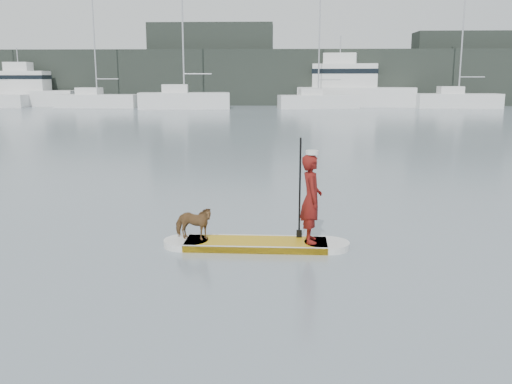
{
  "coord_description": "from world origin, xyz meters",
  "views": [
    {
      "loc": [
        -2.15,
        -12.61,
        2.95
      ],
      "look_at": [
        -2.55,
        -2.91,
        1.0
      ],
      "focal_mm": 40.0,
      "sensor_mm": 36.0,
      "label": 1
    }
  ],
  "objects_px": {
    "sailboat_b": "(97,99)",
    "motor_yacht_b": "(29,90)",
    "sailboat_c": "(184,99)",
    "paddler": "(311,199)",
    "sailboat_e": "(457,100)",
    "paddleboard": "(256,244)",
    "motor_yacht_a": "(352,87)",
    "sailboat_d": "(317,100)",
    "dog": "(193,223)"
  },
  "relations": [
    {
      "from": "sailboat_b",
      "to": "motor_yacht_b",
      "type": "xyz_separation_m",
      "value": [
        -8.28,
        3.15,
        0.86
      ]
    },
    {
      "from": "sailboat_c",
      "to": "paddler",
      "type": "bearing_deg",
      "value": -84.63
    },
    {
      "from": "sailboat_c",
      "to": "sailboat_e",
      "type": "bearing_deg",
      "value": -1.66
    },
    {
      "from": "paddleboard",
      "to": "motor_yacht_a",
      "type": "height_order",
      "value": "motor_yacht_a"
    },
    {
      "from": "motor_yacht_b",
      "to": "sailboat_b",
      "type": "bearing_deg",
      "value": -20.83
    },
    {
      "from": "sailboat_d",
      "to": "dog",
      "type": "bearing_deg",
      "value": -105.3
    },
    {
      "from": "paddleboard",
      "to": "dog",
      "type": "relative_size",
      "value": 4.57
    },
    {
      "from": "paddleboard",
      "to": "sailboat_d",
      "type": "relative_size",
      "value": 0.29
    },
    {
      "from": "sailboat_d",
      "to": "motor_yacht_a",
      "type": "distance_m",
      "value": 5.96
    },
    {
      "from": "sailboat_c",
      "to": "sailboat_d",
      "type": "xyz_separation_m",
      "value": [
        13.09,
        1.4,
        -0.1
      ]
    },
    {
      "from": "sailboat_c",
      "to": "sailboat_d",
      "type": "relative_size",
      "value": 1.09
    },
    {
      "from": "paddleboard",
      "to": "paddler",
      "type": "relative_size",
      "value": 2.13
    },
    {
      "from": "paddleboard",
      "to": "motor_yacht_a",
      "type": "bearing_deg",
      "value": 82.5
    },
    {
      "from": "sailboat_c",
      "to": "sailboat_e",
      "type": "distance_m",
      "value": 27.18
    },
    {
      "from": "sailboat_c",
      "to": "motor_yacht_b",
      "type": "height_order",
      "value": "sailboat_c"
    },
    {
      "from": "paddler",
      "to": "sailboat_b",
      "type": "xyz_separation_m",
      "value": [
        -19.01,
        47.73,
        -0.05
      ]
    },
    {
      "from": "paddler",
      "to": "motor_yacht_b",
      "type": "xyz_separation_m",
      "value": [
        -27.3,
        50.88,
        0.81
      ]
    },
    {
      "from": "sailboat_e",
      "to": "sailboat_d",
      "type": "bearing_deg",
      "value": -175.47
    },
    {
      "from": "paddler",
      "to": "motor_yacht_a",
      "type": "height_order",
      "value": "motor_yacht_a"
    },
    {
      "from": "paddler",
      "to": "motor_yacht_b",
      "type": "distance_m",
      "value": 57.75
    },
    {
      "from": "paddler",
      "to": "sailboat_b",
      "type": "relative_size",
      "value": 0.13
    },
    {
      "from": "paddleboard",
      "to": "motor_yacht_b",
      "type": "height_order",
      "value": "motor_yacht_b"
    },
    {
      "from": "dog",
      "to": "motor_yacht_a",
      "type": "bearing_deg",
      "value": 1.74
    },
    {
      "from": "sailboat_d",
      "to": "paddleboard",
      "type": "bearing_deg",
      "value": -103.96
    },
    {
      "from": "dog",
      "to": "sailboat_b",
      "type": "bearing_deg",
      "value": 31.24
    },
    {
      "from": "paddleboard",
      "to": "motor_yacht_a",
      "type": "xyz_separation_m",
      "value": [
        7.98,
        51.88,
        1.99
      ]
    },
    {
      "from": "sailboat_b",
      "to": "motor_yacht_a",
      "type": "distance_m",
      "value": 26.39
    },
    {
      "from": "sailboat_b",
      "to": "sailboat_c",
      "type": "relative_size",
      "value": 0.98
    },
    {
      "from": "sailboat_b",
      "to": "sailboat_d",
      "type": "bearing_deg",
      "value": 3.26
    },
    {
      "from": "paddler",
      "to": "sailboat_e",
      "type": "xyz_separation_m",
      "value": [
        17.14,
        48.54,
        -0.05
      ]
    },
    {
      "from": "paddler",
      "to": "sailboat_c",
      "type": "xyz_separation_m",
      "value": [
        -9.92,
        46.12,
        0.03
      ]
    },
    {
      "from": "sailboat_d",
      "to": "motor_yacht_b",
      "type": "relative_size",
      "value": 1.25
    },
    {
      "from": "motor_yacht_a",
      "to": "motor_yacht_b",
      "type": "xyz_separation_m",
      "value": [
        -34.31,
        -1.02,
        -0.34
      ]
    },
    {
      "from": "paddler",
      "to": "sailboat_b",
      "type": "bearing_deg",
      "value": 18.78
    },
    {
      "from": "sailboat_c",
      "to": "motor_yacht_b",
      "type": "xyz_separation_m",
      "value": [
        -17.37,
        4.76,
        0.78
      ]
    },
    {
      "from": "paddleboard",
      "to": "sailboat_d",
      "type": "distance_m",
      "value": 47.69
    },
    {
      "from": "dog",
      "to": "sailboat_c",
      "type": "height_order",
      "value": "sailboat_c"
    },
    {
      "from": "dog",
      "to": "sailboat_e",
      "type": "relative_size",
      "value": 0.06
    },
    {
      "from": "sailboat_b",
      "to": "motor_yacht_b",
      "type": "distance_m",
      "value": 8.91
    },
    {
      "from": "paddler",
      "to": "sailboat_e",
      "type": "relative_size",
      "value": 0.13
    },
    {
      "from": "motor_yacht_b",
      "to": "paddler",
      "type": "bearing_deg",
      "value": -61.78
    },
    {
      "from": "sailboat_d",
      "to": "sailboat_c",
      "type": "bearing_deg",
      "value": 177.1
    },
    {
      "from": "sailboat_b",
      "to": "dog",
      "type": "bearing_deg",
      "value": -66.65
    },
    {
      "from": "sailboat_e",
      "to": "motor_yacht_b",
      "type": "distance_m",
      "value": 44.51
    },
    {
      "from": "dog",
      "to": "motor_yacht_b",
      "type": "bearing_deg",
      "value": 38.07
    },
    {
      "from": "paddler",
      "to": "motor_yacht_a",
      "type": "xyz_separation_m",
      "value": [
        7.02,
        51.9,
        1.16
      ]
    },
    {
      "from": "sailboat_d",
      "to": "motor_yacht_a",
      "type": "bearing_deg",
      "value": 39.69
    },
    {
      "from": "paddleboard",
      "to": "sailboat_b",
      "type": "height_order",
      "value": "sailboat_b"
    },
    {
      "from": "paddleboard",
      "to": "sailboat_e",
      "type": "relative_size",
      "value": 0.28
    },
    {
      "from": "sailboat_e",
      "to": "motor_yacht_a",
      "type": "height_order",
      "value": "sailboat_e"
    }
  ]
}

